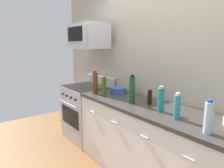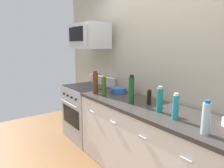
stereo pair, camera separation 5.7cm
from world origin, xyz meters
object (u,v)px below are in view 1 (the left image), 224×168
(bottle_wine_green, at_px, (132,90))
(bottle_wine_amber, at_px, (95,83))
(range_oven, at_px, (87,112))
(bottle_olive_oil, at_px, (104,86))
(microwave, at_px, (88,36))
(bottle_dish_soap, at_px, (177,107))
(bottle_water_clear, at_px, (208,117))
(bottle_vinegar_white, at_px, (132,86))
(bottle_soy_sauce_dark, at_px, (150,97))
(bowl_blue_mixing, at_px, (118,90))
(bottle_sparkling_teal, at_px, (161,100))

(bottle_wine_green, bearing_deg, bottle_wine_amber, -173.91)
(range_oven, height_order, bottle_wine_green, bottle_wine_green)
(bottle_olive_oil, bearing_deg, microwave, 165.36)
(bottle_dish_soap, distance_m, bottle_water_clear, 0.35)
(bottle_wine_amber, bearing_deg, bottle_wine_green, 6.09)
(bottle_dish_soap, relative_size, bottle_water_clear, 0.92)
(bottle_olive_oil, relative_size, bottle_vinegar_white, 1.13)
(microwave, relative_size, bottle_soy_sauce_dark, 3.98)
(bowl_blue_mixing, bearing_deg, range_oven, -170.63)
(bottle_soy_sauce_dark, bearing_deg, bottle_wine_amber, -165.53)
(bottle_soy_sauce_dark, distance_m, bottle_water_clear, 0.85)
(range_oven, bearing_deg, bottle_soy_sauce_dark, 2.12)
(bottle_wine_amber, height_order, bottle_olive_oil, bottle_wine_amber)
(bottle_dish_soap, bearing_deg, bottle_vinegar_white, 161.03)
(bottle_sparkling_teal, relative_size, bowl_blue_mixing, 1.16)
(bottle_olive_oil, distance_m, bottle_water_clear, 1.47)
(microwave, xyz_separation_m, bottle_wine_amber, (0.53, -0.21, -0.67))
(bottle_wine_amber, height_order, bottle_sparkling_teal, bottle_wine_amber)
(microwave, height_order, bottle_dish_soap, microwave)
(bottle_sparkling_teal, height_order, bottle_soy_sauce_dark, bottle_sparkling_teal)
(bottle_soy_sauce_dark, bearing_deg, bottle_sparkling_teal, -24.18)
(bottle_wine_amber, distance_m, bottle_olive_oil, 0.19)
(bottle_water_clear, bearing_deg, bottle_wine_amber, 179.18)
(bottle_dish_soap, xyz_separation_m, bottle_water_clear, (0.34, -0.08, 0.01))
(bottle_soy_sauce_dark, height_order, bottle_dish_soap, bottle_dish_soap)
(bottle_wine_amber, relative_size, bottle_dish_soap, 1.31)
(bottle_sparkling_teal, relative_size, bottle_olive_oil, 0.95)
(bottle_wine_amber, xyz_separation_m, bottle_vinegar_white, (0.36, 0.39, -0.04))
(microwave, relative_size, bottle_wine_amber, 2.25)
(bottle_olive_oil, bearing_deg, range_oven, 168.73)
(bottle_wine_amber, relative_size, bottle_soy_sauce_dark, 1.77)
(microwave, distance_m, bottle_vinegar_white, 1.15)
(range_oven, relative_size, bottle_soy_sauce_dark, 5.72)
(bottle_wine_amber, relative_size, bottle_olive_oil, 1.15)
(range_oven, xyz_separation_m, bottle_water_clear, (2.19, -0.19, 0.58))
(bottle_olive_oil, xyz_separation_m, bowl_blue_mixing, (-0.01, 0.26, -0.09))
(bottle_sparkling_teal, xyz_separation_m, bottle_water_clear, (0.57, -0.13, 0.00))
(microwave, height_order, bottle_olive_oil, microwave)
(range_oven, bearing_deg, bowl_blue_mixing, 9.37)
(range_oven, xyz_separation_m, bottle_dish_soap, (1.86, -0.11, 0.57))
(range_oven, relative_size, bottle_water_clear, 3.90)
(bottle_vinegar_white, height_order, bowl_blue_mixing, bottle_vinegar_white)
(bottle_wine_green, relative_size, bottle_dish_soap, 1.37)
(bottle_wine_amber, height_order, bottle_water_clear, bottle_wine_amber)
(bottle_wine_green, distance_m, bottle_soy_sauce_dark, 0.22)
(microwave, height_order, bottle_soy_sauce_dark, microwave)
(bottle_sparkling_teal, distance_m, bowl_blue_mixing, 0.94)
(bottle_sparkling_teal, height_order, bottle_olive_oil, bottle_olive_oil)
(bottle_wine_green, height_order, bottle_vinegar_white, bottle_wine_green)
(bottle_soy_sauce_dark, xyz_separation_m, bowl_blue_mixing, (-0.66, 0.07, -0.05))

